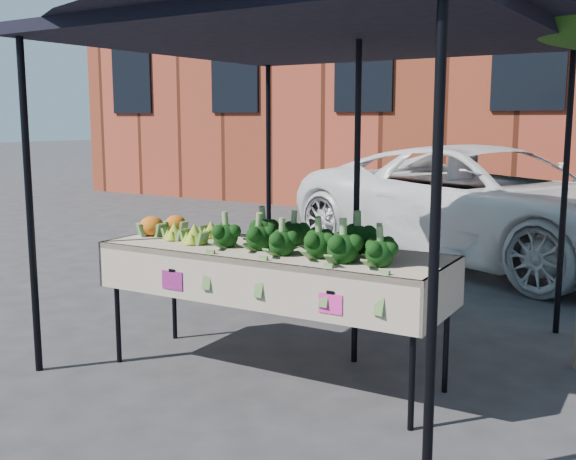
{
  "coord_description": "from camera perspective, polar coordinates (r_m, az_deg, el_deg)",
  "views": [
    {
      "loc": [
        2.4,
        -3.82,
        1.76
      ],
      "look_at": [
        -0.15,
        0.15,
        1.0
      ],
      "focal_mm": 42.93,
      "sensor_mm": 36.0,
      "label": 1
    }
  ],
  "objects": [
    {
      "name": "ground",
      "position": [
        4.84,
        0.51,
        -12.15
      ],
      "size": [
        90.0,
        90.0,
        0.0
      ],
      "primitive_type": "plane",
      "color": "#2B2B2E"
    },
    {
      "name": "table",
      "position": [
        4.74,
        -1.32,
        -6.91
      ],
      "size": [
        2.44,
        0.92,
        0.9
      ],
      "color": "#C1AD94",
      "rests_on": "ground"
    },
    {
      "name": "cauliflower_pair",
      "position": [
        5.31,
        -10.24,
        0.57
      ],
      "size": [
        0.21,
        0.41,
        0.16
      ],
      "primitive_type": "ellipsoid",
      "color": "orange",
      "rests_on": "table"
    },
    {
      "name": "canopy",
      "position": [
        5.12,
        2.64,
        4.77
      ],
      "size": [
        3.16,
        3.16,
        2.74
      ],
      "primitive_type": null,
      "color": "black",
      "rests_on": "ground"
    },
    {
      "name": "romanesco_cluster",
      "position": [
        5.0,
        -7.76,
        0.22
      ],
      "size": [
        0.41,
        0.45,
        0.18
      ],
      "primitive_type": "ellipsoid",
      "color": "#A4B625",
      "rests_on": "table"
    },
    {
      "name": "building_left",
      "position": [
        17.68,
        7.94,
        17.98
      ],
      "size": [
        12.0,
        8.0,
        9.0
      ],
      "primitive_type": "cube",
      "color": "maroon",
      "rests_on": "ground"
    },
    {
      "name": "broccoli_heap",
      "position": [
        4.49,
        1.75,
        -0.37
      ],
      "size": [
        1.35,
        0.55,
        0.24
      ],
      "primitive_type": "ellipsoid",
      "color": "black",
      "rests_on": "table"
    },
    {
      "name": "vehicle",
      "position": [
        8.88,
        16.72,
        14.16
      ],
      "size": [
        2.19,
        2.75,
        5.19
      ],
      "primitive_type": "imported",
      "rotation": [
        0.0,
        0.0,
        1.21
      ],
      "color": "white",
      "rests_on": "ground"
    }
  ]
}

